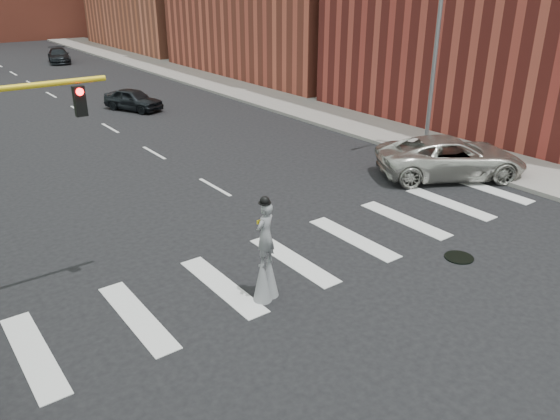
% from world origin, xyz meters
% --- Properties ---
extents(ground_plane, '(160.00, 160.00, 0.00)m').
position_xyz_m(ground_plane, '(0.00, 0.00, 0.00)').
color(ground_plane, black).
rests_on(ground_plane, ground).
extents(sidewalk_right, '(5.00, 90.00, 0.18)m').
position_xyz_m(sidewalk_right, '(12.50, 25.00, 0.09)').
color(sidewalk_right, gray).
rests_on(sidewalk_right, ground).
extents(manhole, '(0.90, 0.90, 0.04)m').
position_xyz_m(manhole, '(3.00, -2.00, 0.02)').
color(manhole, black).
rests_on(manhole, ground).
extents(streetlight, '(2.05, 0.20, 9.00)m').
position_xyz_m(streetlight, '(10.90, 6.00, 4.90)').
color(streetlight, slate).
rests_on(streetlight, ground).
extents(stilt_performer, '(0.82, 0.62, 3.01)m').
position_xyz_m(stilt_performer, '(-3.20, -0.25, 1.20)').
color(stilt_performer, '#302013').
rests_on(stilt_performer, ground).
extents(suv_crossing, '(6.96, 5.78, 1.77)m').
position_xyz_m(suv_crossing, '(9.00, 3.00, 0.88)').
color(suv_crossing, '#B7B5AD').
rests_on(suv_crossing, ground).
extents(car_near, '(3.21, 4.45, 1.41)m').
position_xyz_m(car_near, '(2.98, 23.54, 0.70)').
color(car_near, black).
rests_on(car_near, ground).
extents(car_far, '(2.95, 5.16, 1.41)m').
position_xyz_m(car_far, '(5.38, 48.29, 0.70)').
color(car_far, black).
rests_on(car_far, ground).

